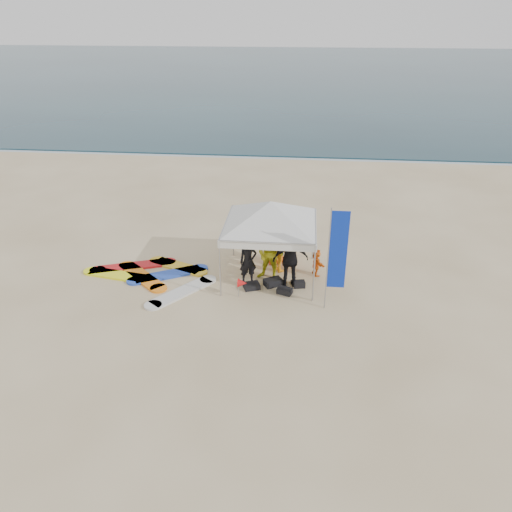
{
  "coord_description": "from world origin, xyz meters",
  "views": [
    {
      "loc": [
        2.37,
        -11.01,
        8.12
      ],
      "look_at": [
        1.01,
        2.6,
        1.2
      ],
      "focal_mm": 35.0,
      "sensor_mm": 36.0,
      "label": 1
    }
  ],
  "objects_px": {
    "person_black_a": "(248,261)",
    "canopy_tent": "(271,202)",
    "feather_flag": "(337,252)",
    "person_yellow": "(270,254)",
    "person_orange_b": "(275,242)",
    "person_orange_a": "(280,248)",
    "marker_pennant": "(242,283)",
    "person_seated": "(316,262)",
    "surfboard_spread": "(153,275)",
    "person_black_b": "(290,259)"
  },
  "relations": [
    {
      "from": "feather_flag",
      "to": "person_seated",
      "type": "bearing_deg",
      "value": 103.39
    },
    {
      "from": "person_black_a",
      "to": "person_orange_a",
      "type": "height_order",
      "value": "person_orange_a"
    },
    {
      "from": "person_black_b",
      "to": "person_orange_a",
      "type": "bearing_deg",
      "value": -78.0
    },
    {
      "from": "person_black_a",
      "to": "feather_flag",
      "type": "xyz_separation_m",
      "value": [
        2.68,
        -1.3,
        1.11
      ]
    },
    {
      "from": "person_black_a",
      "to": "person_orange_b",
      "type": "distance_m",
      "value": 1.64
    },
    {
      "from": "person_seated",
      "to": "feather_flag",
      "type": "bearing_deg",
      "value": 173.3
    },
    {
      "from": "person_orange_a",
      "to": "person_orange_b",
      "type": "distance_m",
      "value": 0.57
    },
    {
      "from": "person_yellow",
      "to": "person_seated",
      "type": "xyz_separation_m",
      "value": [
        1.5,
        0.47,
        -0.48
      ]
    },
    {
      "from": "person_yellow",
      "to": "person_seated",
      "type": "distance_m",
      "value": 1.64
    },
    {
      "from": "marker_pennant",
      "to": "person_orange_b",
      "type": "bearing_deg",
      "value": 70.04
    },
    {
      "from": "canopy_tent",
      "to": "feather_flag",
      "type": "distance_m",
      "value": 2.8
    },
    {
      "from": "person_yellow",
      "to": "person_orange_a",
      "type": "distance_m",
      "value": 0.69
    },
    {
      "from": "feather_flag",
      "to": "marker_pennant",
      "type": "xyz_separation_m",
      "value": [
        -2.76,
        0.36,
        -1.39
      ]
    },
    {
      "from": "person_black_a",
      "to": "canopy_tent",
      "type": "relative_size",
      "value": 0.39
    },
    {
      "from": "person_orange_b",
      "to": "surfboard_spread",
      "type": "relative_size",
      "value": 0.38
    },
    {
      "from": "feather_flag",
      "to": "marker_pennant",
      "type": "relative_size",
      "value": 5.02
    },
    {
      "from": "canopy_tent",
      "to": "feather_flag",
      "type": "xyz_separation_m",
      "value": [
        2.01,
        -1.79,
        -0.75
      ]
    },
    {
      "from": "person_black_a",
      "to": "person_orange_b",
      "type": "bearing_deg",
      "value": 41.07
    },
    {
      "from": "person_orange_a",
      "to": "marker_pennant",
      "type": "relative_size",
      "value": 2.71
    },
    {
      "from": "person_orange_b",
      "to": "surfboard_spread",
      "type": "distance_m",
      "value": 4.29
    },
    {
      "from": "feather_flag",
      "to": "marker_pennant",
      "type": "distance_m",
      "value": 3.11
    },
    {
      "from": "person_black_a",
      "to": "person_orange_a",
      "type": "xyz_separation_m",
      "value": [
        0.95,
        0.9,
        0.09
      ]
    },
    {
      "from": "person_seated",
      "to": "marker_pennant",
      "type": "distance_m",
      "value": 2.82
    },
    {
      "from": "marker_pennant",
      "to": "surfboard_spread",
      "type": "height_order",
      "value": "marker_pennant"
    },
    {
      "from": "marker_pennant",
      "to": "person_black_a",
      "type": "bearing_deg",
      "value": 85.26
    },
    {
      "from": "person_orange_a",
      "to": "canopy_tent",
      "type": "relative_size",
      "value": 0.43
    },
    {
      "from": "person_orange_a",
      "to": "person_seated",
      "type": "bearing_deg",
      "value": -144.31
    },
    {
      "from": "person_yellow",
      "to": "marker_pennant",
      "type": "height_order",
      "value": "person_yellow"
    },
    {
      "from": "feather_flag",
      "to": "marker_pennant",
      "type": "bearing_deg",
      "value": 172.52
    },
    {
      "from": "person_orange_b",
      "to": "surfboard_spread",
      "type": "bearing_deg",
      "value": 3.49
    },
    {
      "from": "person_black_b",
      "to": "canopy_tent",
      "type": "height_order",
      "value": "canopy_tent"
    },
    {
      "from": "feather_flag",
      "to": "person_orange_b",
      "type": "bearing_deg",
      "value": 124.74
    },
    {
      "from": "person_black_a",
      "to": "person_black_b",
      "type": "relative_size",
      "value": 0.81
    },
    {
      "from": "person_black_a",
      "to": "canopy_tent",
      "type": "height_order",
      "value": "canopy_tent"
    },
    {
      "from": "person_black_a",
      "to": "feather_flag",
      "type": "distance_m",
      "value": 3.18
    },
    {
      "from": "person_black_b",
      "to": "marker_pennant",
      "type": "distance_m",
      "value": 1.73
    },
    {
      "from": "person_orange_b",
      "to": "surfboard_spread",
      "type": "xyz_separation_m",
      "value": [
        -4.01,
        -1.33,
        -0.77
      ]
    },
    {
      "from": "person_yellow",
      "to": "surfboard_spread",
      "type": "xyz_separation_m",
      "value": [
        -3.92,
        -0.15,
        -0.91
      ]
    },
    {
      "from": "person_orange_a",
      "to": "person_orange_b",
      "type": "relative_size",
      "value": 1.07
    },
    {
      "from": "person_yellow",
      "to": "person_seated",
      "type": "bearing_deg",
      "value": 32.68
    },
    {
      "from": "person_black_b",
      "to": "canopy_tent",
      "type": "xyz_separation_m",
      "value": [
        -0.69,
        0.57,
        1.68
      ]
    },
    {
      "from": "person_yellow",
      "to": "person_black_a",
      "type": "bearing_deg",
      "value": -144.51
    },
    {
      "from": "person_orange_a",
      "to": "feather_flag",
      "type": "xyz_separation_m",
      "value": [
        1.73,
        -2.19,
        1.02
      ]
    },
    {
      "from": "person_orange_a",
      "to": "canopy_tent",
      "type": "xyz_separation_m",
      "value": [
        -0.29,
        -0.4,
        1.77
      ]
    },
    {
      "from": "person_orange_a",
      "to": "person_seated",
      "type": "relative_size",
      "value": 1.85
    },
    {
      "from": "person_orange_a",
      "to": "feather_flag",
      "type": "height_order",
      "value": "feather_flag"
    },
    {
      "from": "feather_flag",
      "to": "person_yellow",
      "type": "bearing_deg",
      "value": 141.95
    },
    {
      "from": "surfboard_spread",
      "to": "person_orange_a",
      "type": "bearing_deg",
      "value": 10.7
    },
    {
      "from": "person_black_b",
      "to": "person_seated",
      "type": "relative_size",
      "value": 2.05
    },
    {
      "from": "person_orange_b",
      "to": "person_black_b",
      "type": "bearing_deg",
      "value": 95.63
    }
  ]
}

